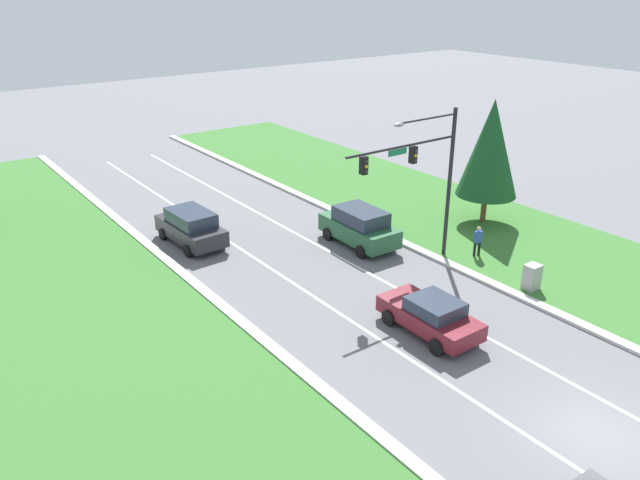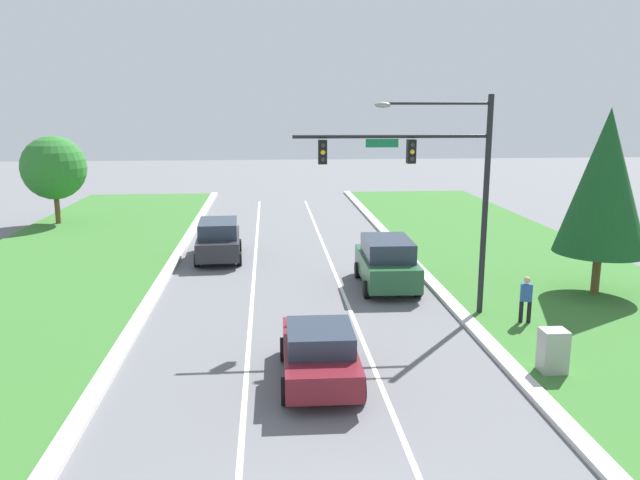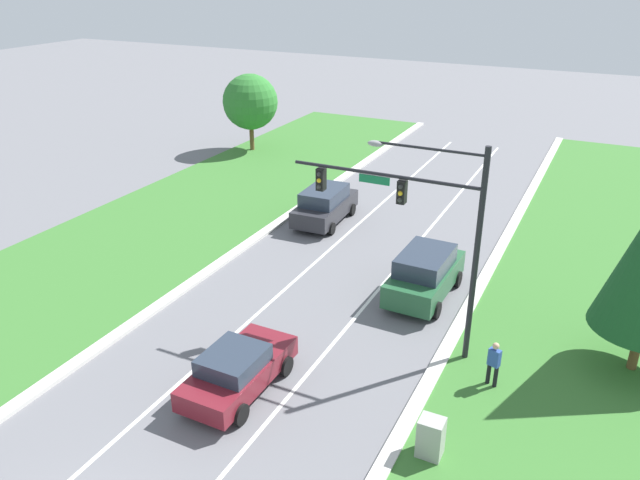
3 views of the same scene
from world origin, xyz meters
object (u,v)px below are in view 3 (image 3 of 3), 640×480
object	(u,v)px
charcoal_suv	(325,205)
utility_cabinet	(431,438)
burgundy_sedan	(238,370)
oak_near_left_tree	(250,102)
traffic_signal_mast	(422,216)
pedestrian	(494,363)
forest_suv	(425,274)

from	to	relation	value
charcoal_suv	utility_cabinet	distance (m)	17.59
burgundy_sedan	oak_near_left_tree	size ratio (longest dim) A/B	0.80
traffic_signal_mast	pedestrian	bearing A→B (deg)	-21.18
utility_cabinet	pedestrian	world-z (taller)	pedestrian
burgundy_sedan	pedestrian	size ratio (longest dim) A/B	2.64
utility_cabinet	oak_near_left_tree	xyz separation A→B (m)	(-20.98, 24.35, 2.93)
burgundy_sedan	charcoal_suv	bearing A→B (deg)	105.54
burgundy_sedan	utility_cabinet	world-z (taller)	burgundy_sedan
charcoal_suv	pedestrian	size ratio (longest dim) A/B	2.83
charcoal_suv	pedestrian	world-z (taller)	charcoal_suv
traffic_signal_mast	pedestrian	world-z (taller)	traffic_signal_mast
burgundy_sedan	traffic_signal_mast	bearing A→B (deg)	50.42
charcoal_suv	pedestrian	bearing A→B (deg)	-45.56
forest_suv	pedestrian	distance (m)	6.20
pedestrian	oak_near_left_tree	xyz separation A→B (m)	(-21.85, 20.38, 2.64)
burgundy_sedan	charcoal_suv	world-z (taller)	charcoal_suv
forest_suv	pedestrian	world-z (taller)	forest_suv
oak_near_left_tree	pedestrian	bearing A→B (deg)	-43.00
utility_cabinet	oak_near_left_tree	bearing A→B (deg)	130.75
forest_suv	charcoal_suv	bearing A→B (deg)	144.07
traffic_signal_mast	charcoal_suv	bearing A→B (deg)	131.11
utility_cabinet	traffic_signal_mast	bearing A→B (deg)	113.08
burgundy_sedan	oak_near_left_tree	distance (m)	28.36
traffic_signal_mast	pedestrian	xyz separation A→B (m)	(3.07, -1.19, -4.16)
utility_cabinet	oak_near_left_tree	world-z (taller)	oak_near_left_tree
forest_suv	charcoal_suv	xyz separation A→B (m)	(-7.23, 5.49, -0.07)
traffic_signal_mast	burgundy_sedan	world-z (taller)	traffic_signal_mast
pedestrian	oak_near_left_tree	world-z (taller)	oak_near_left_tree
burgundy_sedan	pedestrian	world-z (taller)	pedestrian
pedestrian	oak_near_left_tree	size ratio (longest dim) A/B	0.30
traffic_signal_mast	charcoal_suv	xyz separation A→B (m)	(-8.00, 9.17, -4.12)
oak_near_left_tree	traffic_signal_mast	bearing A→B (deg)	-45.61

